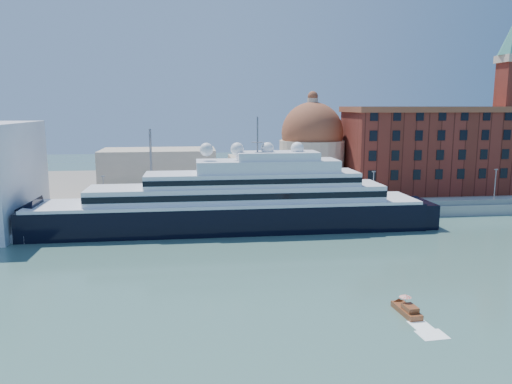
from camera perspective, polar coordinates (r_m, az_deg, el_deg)
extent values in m
plane|color=#345A51|center=(82.17, 0.75, -8.14)|extent=(400.00, 400.00, 0.00)
cube|color=gray|center=(114.50, -1.63, -2.35)|extent=(180.00, 10.00, 2.50)
cube|color=slate|center=(154.73, -3.13, 0.71)|extent=(260.00, 72.00, 2.00)
cube|color=slate|center=(109.74, -1.40, -1.89)|extent=(180.00, 0.10, 1.20)
cube|color=black|center=(103.25, -3.25, -3.12)|extent=(80.57, 12.40, 6.71)
cone|color=black|center=(108.93, -26.11, -3.44)|extent=(10.33, 12.40, 12.40)
cube|color=black|center=(113.37, 17.53, -2.51)|extent=(6.20, 11.36, 6.20)
cube|color=white|center=(102.51, -3.27, -1.15)|extent=(78.51, 12.60, 0.62)
cube|color=white|center=(102.33, -2.13, -0.10)|extent=(59.91, 10.33, 3.10)
cube|color=black|center=(97.27, -1.85, -0.62)|extent=(59.91, 0.15, 1.24)
cube|color=white|center=(102.20, -0.41, 1.54)|extent=(43.39, 9.30, 2.69)
cube|color=white|center=(102.28, 1.32, 3.00)|extent=(28.92, 8.26, 2.48)
cube|color=white|center=(102.39, 2.47, 4.16)|extent=(16.53, 7.23, 1.65)
cylinder|color=slate|center=(101.44, 0.17, 6.58)|extent=(0.31, 0.31, 7.23)
sphere|color=white|center=(100.83, -5.68, 4.86)|extent=(2.69, 2.69, 2.69)
sphere|color=white|center=(101.19, -2.16, 4.92)|extent=(2.69, 2.69, 2.69)
sphere|color=white|center=(101.93, 1.33, 4.96)|extent=(2.69, 2.69, 2.69)
sphere|color=white|center=(103.04, 4.75, 4.98)|extent=(2.69, 2.69, 2.69)
cube|color=white|center=(108.05, -27.21, -4.49)|extent=(14.23, 8.53, 1.80)
cube|color=white|center=(106.36, -26.31, -3.82)|extent=(5.16, 4.09, 1.35)
cube|color=brown|center=(65.90, 16.81, -12.91)|extent=(2.05, 5.24, 0.86)
cube|color=brown|center=(64.93, 17.20, -12.58)|extent=(1.51, 2.23, 0.69)
cylinder|color=slate|center=(65.85, 16.68, -11.92)|extent=(0.05, 0.05, 1.37)
cone|color=red|center=(65.58, 16.72, -11.29)|extent=(1.54, 1.54, 0.34)
cube|color=maroon|center=(144.46, 18.64, 4.37)|extent=(42.00, 18.00, 22.00)
cube|color=brown|center=(143.94, 18.89, 8.93)|extent=(43.00, 19.00, 1.50)
cube|color=maroon|center=(156.05, 26.78, 6.60)|extent=(6.00, 6.00, 35.00)
cylinder|color=beige|center=(140.33, 6.36, 3.04)|extent=(18.00, 18.00, 14.00)
sphere|color=brown|center=(139.58, 6.43, 6.71)|extent=(17.00, 17.00, 17.00)
cylinder|color=beige|center=(139.39, 6.49, 9.99)|extent=(3.00, 3.00, 3.00)
cube|color=beige|center=(136.00, 0.80, 2.03)|extent=(18.00, 14.00, 10.00)
cube|color=beige|center=(136.82, -11.02, 2.32)|extent=(30.00, 16.00, 12.00)
cylinder|color=slate|center=(111.66, -16.99, -0.34)|extent=(0.24, 0.24, 8.00)
cube|color=slate|center=(111.05, -17.09, 1.74)|extent=(0.80, 0.30, 0.25)
cylinder|color=slate|center=(110.58, -1.49, -0.01)|extent=(0.24, 0.24, 8.00)
cube|color=slate|center=(109.96, -1.50, 2.09)|extent=(0.80, 0.30, 0.25)
cylinder|color=slate|center=(117.42, 13.24, 0.30)|extent=(0.24, 0.24, 8.00)
cube|color=slate|center=(116.83, 13.32, 2.29)|extent=(0.80, 0.30, 0.25)
cylinder|color=slate|center=(130.94, 25.63, 0.55)|extent=(0.24, 0.24, 8.00)
cube|color=slate|center=(130.42, 25.77, 2.33)|extent=(0.80, 0.30, 0.25)
cylinder|color=slate|center=(111.64, -11.88, 2.47)|extent=(0.50, 0.50, 18.00)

